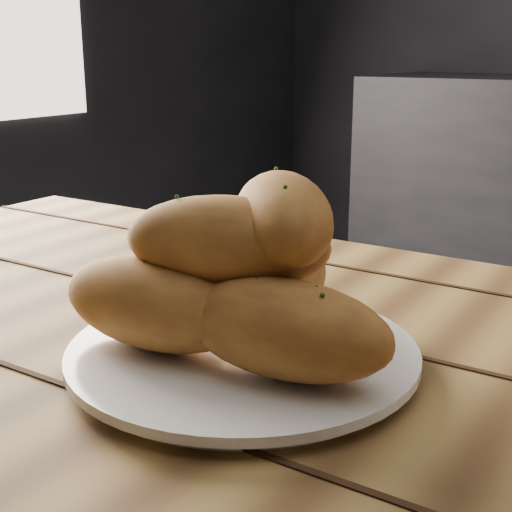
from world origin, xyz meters
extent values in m
cube|color=olive|center=(-0.44, -0.65, 0.73)|extent=(1.53, 0.82, 0.04)
cylinder|color=brown|center=(-1.09, -0.30, 0.35)|extent=(0.07, 0.07, 0.71)
cylinder|color=white|center=(-0.53, -0.64, 0.76)|extent=(0.26, 0.26, 0.01)
cylinder|color=white|center=(-0.53, -0.64, 0.76)|extent=(0.29, 0.29, 0.01)
ellipsoid|color=#C38536|center=(-0.60, -0.68, 0.81)|extent=(0.17, 0.08, 0.07)
ellipsoid|color=#C38536|center=(-0.48, -0.67, 0.81)|extent=(0.17, 0.09, 0.07)
ellipsoid|color=#C38536|center=(-0.54, -0.58, 0.81)|extent=(0.11, 0.17, 0.07)
ellipsoid|color=#C38536|center=(-0.55, -0.65, 0.86)|extent=(0.18, 0.13, 0.07)
ellipsoid|color=#C38536|center=(-0.52, -0.61, 0.87)|extent=(0.16, 0.17, 0.07)
camera|label=1|loc=(-0.23, -1.09, 1.00)|focal=50.00mm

